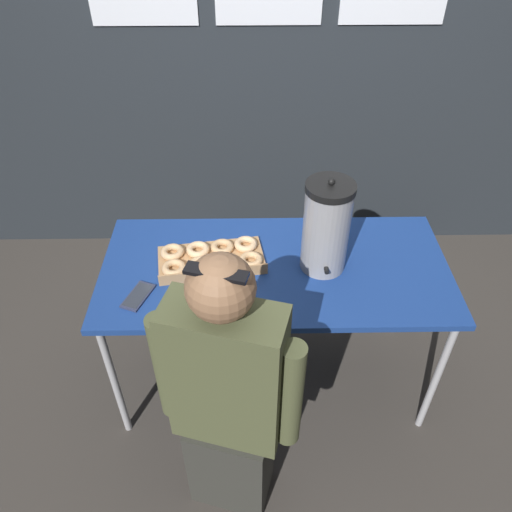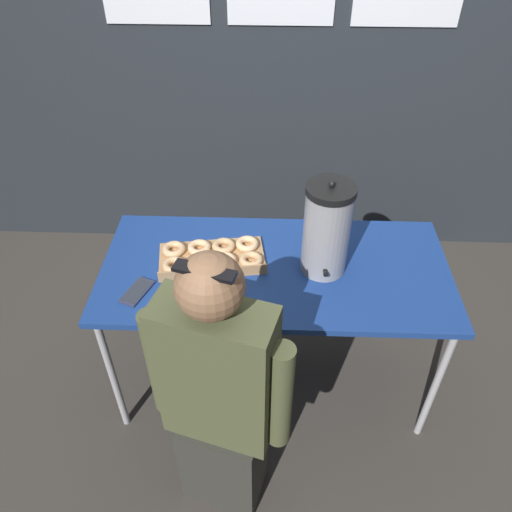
{
  "view_description": "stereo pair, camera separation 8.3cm",
  "coord_description": "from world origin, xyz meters",
  "px_view_note": "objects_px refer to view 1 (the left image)",
  "views": [
    {
      "loc": [
        -0.11,
        -1.57,
        2.16
      ],
      "look_at": [
        -0.08,
        0.0,
        0.81
      ],
      "focal_mm": 35.0,
      "sensor_mm": 36.0,
      "label": 1
    },
    {
      "loc": [
        -0.02,
        -1.57,
        2.16
      ],
      "look_at": [
        -0.08,
        0.0,
        0.81
      ],
      "focal_mm": 35.0,
      "sensor_mm": 36.0,
      "label": 2
    }
  ],
  "objects_px": {
    "donut_box": "(211,258)",
    "coffee_urn": "(326,227)",
    "person_seated": "(228,403)",
    "cell_phone": "(138,296)"
  },
  "relations": [
    {
      "from": "coffee_urn",
      "to": "cell_phone",
      "type": "distance_m",
      "value": 0.79
    },
    {
      "from": "coffee_urn",
      "to": "person_seated",
      "type": "xyz_separation_m",
      "value": [
        -0.39,
        -0.59,
        -0.32
      ]
    },
    {
      "from": "coffee_urn",
      "to": "cell_phone",
      "type": "relative_size",
      "value": 2.5
    },
    {
      "from": "cell_phone",
      "to": "person_seated",
      "type": "height_order",
      "value": "person_seated"
    },
    {
      "from": "donut_box",
      "to": "coffee_urn",
      "type": "height_order",
      "value": "coffee_urn"
    },
    {
      "from": "donut_box",
      "to": "cell_phone",
      "type": "xyz_separation_m",
      "value": [
        -0.28,
        -0.21,
        -0.02
      ]
    },
    {
      "from": "donut_box",
      "to": "person_seated",
      "type": "distance_m",
      "value": 0.64
    },
    {
      "from": "coffee_urn",
      "to": "person_seated",
      "type": "relative_size",
      "value": 0.33
    },
    {
      "from": "coffee_urn",
      "to": "cell_phone",
      "type": "bearing_deg",
      "value": -166.56
    },
    {
      "from": "person_seated",
      "to": "donut_box",
      "type": "bearing_deg",
      "value": -66.51
    }
  ]
}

